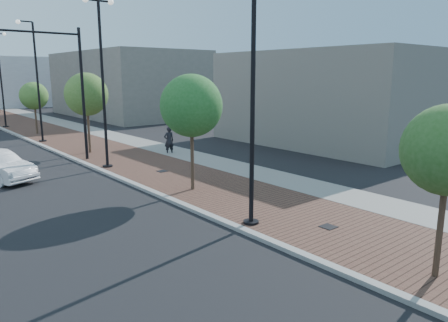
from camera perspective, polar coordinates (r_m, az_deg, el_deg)
sidewalk at (r=42.61m, az=-21.89°, el=3.79°), size 7.00×140.00×0.12m
concrete_strip at (r=43.49m, az=-18.51°, el=4.18°), size 2.40×140.00×0.13m
curb at (r=41.71m, az=-26.47°, el=3.26°), size 0.30×140.00×0.14m
pedestrian at (r=28.27m, az=-7.47°, el=2.73°), size 0.75×0.54×1.90m
streetlight_1 at (r=14.18m, az=3.57°, el=7.75°), size 1.44×0.56×9.21m
streetlight_2 at (r=24.39m, az=-16.10°, el=10.10°), size 1.72×0.56×9.28m
streetlight_3 at (r=35.69m, az=-24.07°, el=9.15°), size 1.44×0.56×9.21m
streetlight_4 at (r=47.37m, az=-27.99°, el=9.78°), size 1.72×0.56×9.28m
traffic_mast at (r=26.86m, az=-20.52°, el=10.28°), size 5.09×0.20×8.00m
tree_0 at (r=11.80m, az=28.14°, el=1.29°), size 2.35×2.29×4.62m
tree_1 at (r=18.84m, az=-4.37°, el=7.47°), size 2.79×2.79×5.34m
tree_2 at (r=29.46m, az=-18.09°, el=8.57°), size 2.83×2.83×5.42m
tree_3 at (r=40.87m, az=-24.32°, el=8.05°), size 2.45×2.41×4.65m
commercial_block_ne at (r=56.30m, az=-13.09°, el=10.08°), size 12.00×22.00×8.00m
commercial_block_e at (r=33.98m, az=13.85°, el=8.32°), size 10.00×16.00×7.00m
utility_cover_1 at (r=15.17m, az=13.97°, el=-8.63°), size 0.50×0.50×0.02m
utility_cover_2 at (r=23.13m, az=-8.37°, el=-1.37°), size 0.50×0.50×0.02m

